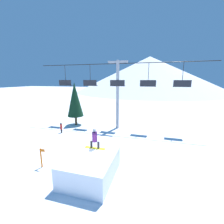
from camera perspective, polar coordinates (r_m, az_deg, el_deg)
ground_plane at (r=10.51m, az=-7.66°, el=-23.55°), size 220.00×220.00×0.00m
mountain_ridge at (r=81.94m, az=13.96°, el=13.77°), size 74.54×74.54×17.56m
snow_ramp at (r=10.20m, az=-8.04°, el=-19.85°), size 2.92×3.71×1.46m
snowboarder at (r=10.46m, az=-6.60°, el=-9.98°), size 1.49×0.35×1.44m
chairlift at (r=18.56m, az=2.13°, el=9.36°), size 21.22×0.44×8.39m
pine_tree_near at (r=20.71m, az=-13.95°, el=4.63°), size 2.13×2.13×5.81m
trail_marker at (r=12.09m, az=-25.34°, el=-15.31°), size 0.41×0.10×1.44m
distant_skier at (r=18.51m, az=-18.79°, el=-5.59°), size 0.24×0.24×1.23m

